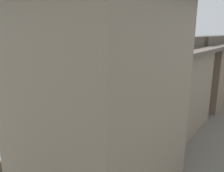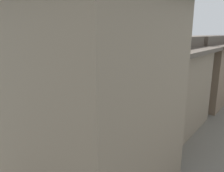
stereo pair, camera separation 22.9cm
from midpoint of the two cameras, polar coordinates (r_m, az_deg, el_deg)
name	(u,v)px [view 1 (the left image)]	position (r m, az deg, el deg)	size (l,w,h in m)	color
boat_moored_nearest	(180,62)	(56.22, 17.09, 6.01)	(2.85, 4.14, 0.74)	#232326
boat_moored_second	(160,89)	(28.48, 12.15, -0.67)	(1.58, 3.97, 0.66)	#33281E
boat_moored_third	(217,63)	(57.15, 25.40, 5.30)	(1.58, 4.75, 0.47)	brown
boat_moored_far	(76,128)	(17.05, -9.67, -10.65)	(1.61, 5.92, 0.48)	#33281E
boat_midriver_drifting	(213,66)	(51.79, 24.59, 4.69)	(0.83, 4.25, 0.55)	brown
boat_midriver_upstream	(201,71)	(44.68, 22.05, 3.61)	(2.07, 4.85, 0.37)	brown
boat_upstream_distant	(151,69)	(44.77, 9.94, 4.47)	(5.56, 3.76, 0.51)	#423328
boat_crossing_west	(44,89)	(28.95, -17.43, -0.70)	(5.31, 1.44, 0.79)	brown
house_waterfront_nearest	(99,87)	(8.71, -4.23, -0.31)	(6.49, 6.68, 8.74)	#7F705B
house_waterfront_second	(165,84)	(15.32, 13.15, 0.46)	(5.65, 7.22, 6.14)	#7F705B
house_waterfront_tall	(200,70)	(22.38, 21.60, 3.92)	(5.90, 7.57, 6.14)	#75604C
house_waterfront_narrow	(222,62)	(29.16, 26.43, 5.52)	(6.85, 6.09, 6.14)	#75604C
mooring_post_dock_near	(0,171)	(11.56, -27.50, -18.94)	(0.20, 0.20, 0.92)	#473828
mooring_post_dock_mid	(128,110)	(17.76, 3.74, -6.12)	(0.20, 0.20, 0.82)	#473828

